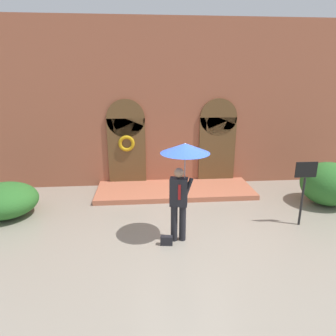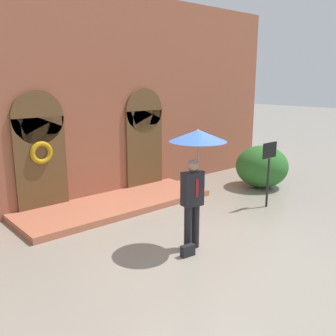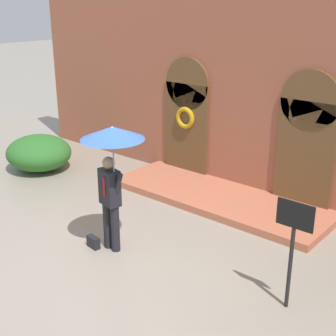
{
  "view_description": "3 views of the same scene",
  "coord_description": "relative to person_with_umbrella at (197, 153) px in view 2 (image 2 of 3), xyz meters",
  "views": [
    {
      "loc": [
        -1.03,
        -6.34,
        3.74
      ],
      "look_at": [
        -0.34,
        1.76,
        1.26
      ],
      "focal_mm": 32.0,
      "sensor_mm": 36.0,
      "label": 1
    },
    {
      "loc": [
        -5.13,
        -4.92,
        3.26
      ],
      "look_at": [
        0.24,
        1.27,
        1.34
      ],
      "focal_mm": 40.0,
      "sensor_mm": 36.0,
      "label": 2
    },
    {
      "loc": [
        5.5,
        -5.19,
        4.37
      ],
      "look_at": [
        -0.2,
        1.52,
        1.18
      ],
      "focal_mm": 50.0,
      "sensor_mm": 36.0,
      "label": 3
    }
  ],
  "objects": [
    {
      "name": "building_facade",
      "position": [
        0.15,
        4.17,
        0.77
      ],
      "size": [
        14.0,
        2.3,
        5.6
      ],
      "color": "#9E563D",
      "rests_on": "ground"
    },
    {
      "name": "sign_post",
      "position": [
        3.17,
        0.5,
        -0.75
      ],
      "size": [
        0.56,
        0.06,
        1.72
      ],
      "color": "black",
      "rests_on": "ground"
    },
    {
      "name": "person_with_umbrella",
      "position": [
        0.0,
        0.0,
        0.0
      ],
      "size": [
        1.1,
        1.1,
        2.36
      ],
      "color": "black",
      "rests_on": "ground"
    },
    {
      "name": "shrub_right",
      "position": [
        4.68,
        1.75,
        -1.26
      ],
      "size": [
        1.61,
        1.61,
        1.3
      ],
      "primitive_type": "ellipsoid",
      "color": "#2D6B28",
      "rests_on": "ground"
    },
    {
      "name": "handbag",
      "position": [
        -0.39,
        -0.2,
        -1.8
      ],
      "size": [
        0.29,
        0.15,
        0.22
      ],
      "primitive_type": "cube",
      "rotation": [
        0.0,
        0.0,
        -0.13
      ],
      "color": "black",
      "rests_on": "ground"
    },
    {
      "name": "ground_plane",
      "position": [
        0.15,
        0.02,
        -1.91
      ],
      "size": [
        80.0,
        80.0,
        0.0
      ],
      "primitive_type": "plane",
      "color": "gray"
    }
  ]
}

